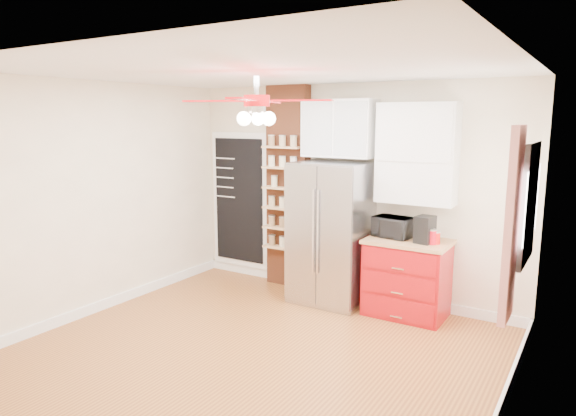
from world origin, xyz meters
The scene contains 21 objects.
floor centered at (0.00, 0.00, 0.00)m, with size 4.50×4.50×0.00m, color #9B5F27.
ceiling centered at (0.00, 0.00, 2.70)m, with size 4.50×4.50×0.00m, color white.
wall_back centered at (0.00, 2.00, 1.35)m, with size 4.50×0.02×2.70m, color #F5E5C5.
wall_front centered at (0.00, -2.00, 1.35)m, with size 4.50×0.02×2.70m, color #F5E5C5.
wall_left centered at (-2.25, 0.00, 1.35)m, with size 0.02×4.00×2.70m, color #F5E5C5.
wall_right centered at (2.25, 0.00, 1.35)m, with size 0.02×4.00×2.70m, color #F5E5C5.
chalkboard centered at (-1.70, 1.96, 1.10)m, with size 0.95×0.05×1.95m.
brick_pillar centered at (-0.85, 1.92, 1.35)m, with size 0.60×0.16×2.70m, color brown.
fridge centered at (-0.05, 1.63, 0.88)m, with size 0.90×0.70×1.75m, color #ABABAF.
upper_glass_cabinet centered at (-0.05, 1.82, 2.15)m, with size 0.90×0.35×0.70m, color white.
red_cabinet centered at (0.92, 1.68, 0.45)m, with size 0.94×0.64×0.90m.
upper_shelf_unit centered at (0.92, 1.85, 1.88)m, with size 0.90×0.30×1.15m, color white.
window centered at (2.23, 0.90, 1.55)m, with size 0.04×0.75×1.05m, color white.
curtain centered at (2.18, 0.35, 1.45)m, with size 0.06×0.40×1.55m, color red.
ceiling_fan centered at (0.00, 0.00, 2.42)m, with size 1.40×1.40×0.44m.
toaster_oven centered at (0.72, 1.72, 1.02)m, with size 0.44×0.30×0.24m, color black.
coffee_maker centered at (1.12, 1.63, 1.05)m, with size 0.18×0.21×0.31m, color black.
canister_left centered at (1.21, 1.61, 0.98)m, with size 0.10×0.10×0.16m, color #B20917.
canister_right centered at (1.23, 1.66, 0.96)m, with size 0.10×0.10×0.13m, color red.
pantry_jar_oats centered at (-0.97, 1.76, 1.44)m, with size 0.08×0.08×0.14m, color beige.
pantry_jar_beans centered at (-0.66, 1.76, 1.44)m, with size 0.08×0.08×0.14m, color olive.
Camera 1 is at (2.75, -3.91, 2.27)m, focal length 32.00 mm.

